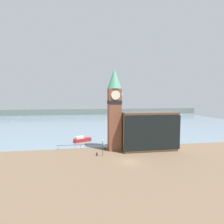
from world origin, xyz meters
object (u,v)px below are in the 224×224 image
object	(u,v)px
boat_near	(82,139)
mooring_bollard_far	(97,154)
clock_tower	(114,107)
mooring_bollard_near	(105,149)
lamp_post	(103,145)
pier_building	(148,131)

from	to	relation	value
boat_near	mooring_bollard_far	xyz separation A→B (m)	(3.60, -14.14, -0.24)
boat_near	clock_tower	bearing A→B (deg)	-73.94
clock_tower	mooring_bollard_near	xyz separation A→B (m)	(-2.55, -0.11, -10.78)
clock_tower	mooring_bollard_near	bearing A→B (deg)	-177.54
clock_tower	lamp_post	xyz separation A→B (m)	(-3.60, -4.84, -8.40)
pier_building	boat_near	xyz separation A→B (m)	(-17.35, 10.83, -4.26)
pier_building	mooring_bollard_near	size ratio (longest dim) A/B	22.50
clock_tower	mooring_bollard_far	world-z (taller)	clock_tower
pier_building	clock_tower	bearing A→B (deg)	173.64
pier_building	lamp_post	xyz separation A→B (m)	(-12.47, -3.86, -2.22)
pier_building	lamp_post	size ratio (longest dim) A/B	3.69
clock_tower	lamp_post	size ratio (longest dim) A/B	5.38
mooring_bollard_near	lamp_post	bearing A→B (deg)	-102.51
pier_building	mooring_bollard_far	bearing A→B (deg)	-166.43
clock_tower	boat_near	bearing A→B (deg)	130.78
mooring_bollard_near	mooring_bollard_far	xyz separation A→B (m)	(-2.33, -4.20, 0.10)
boat_near	mooring_bollard_near	distance (m)	11.59
pier_building	mooring_bollard_far	distance (m)	14.84
mooring_bollard_far	lamp_post	distance (m)	2.68
boat_near	mooring_bollard_near	size ratio (longest dim) A/B	8.74
boat_near	mooring_bollard_far	bearing A→B (deg)	-100.43
lamp_post	boat_near	bearing A→B (deg)	108.40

